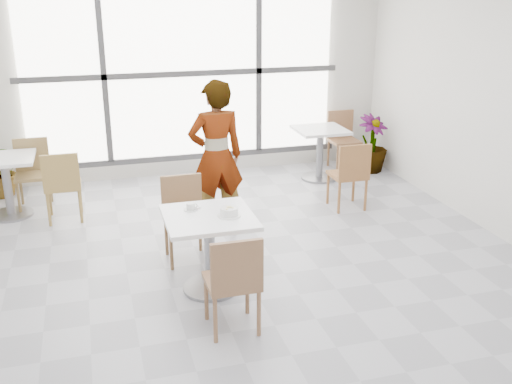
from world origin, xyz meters
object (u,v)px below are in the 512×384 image
object	(u,v)px
chair_near	(234,278)
bg_table_right	(320,146)
main_table	(209,238)
bg_chair_left_far	(33,168)
chair_far	(184,212)
bg_table_left	(6,178)
oatmeal_bowl	(229,212)
plant_left	(2,170)
plant_right	(371,144)
bg_chair_right_near	(350,172)
bg_chair_left_near	(62,182)
person	(216,157)
bg_chair_right_far	(342,135)
coffee_cup	(191,207)

from	to	relation	value
chair_near	bg_table_right	world-z (taller)	chair_near
main_table	bg_chair_left_far	distance (m)	3.27
chair_far	bg_table_left	distance (m)	2.56
main_table	oatmeal_bowl	world-z (taller)	oatmeal_bowl
plant_left	chair_far	bearing A→B (deg)	-51.33
chair_near	bg_table_right	size ratio (longest dim) A/B	1.16
plant_right	bg_table_left	bearing A→B (deg)	-174.97
bg_table_left	plant_left	bearing A→B (deg)	100.95
chair_near	bg_chair_right_near	distance (m)	3.11
bg_chair_left_near	chair_near	bearing A→B (deg)	115.39
person	bg_chair_right_near	world-z (taller)	person
oatmeal_bowl	bg_chair_left_near	size ratio (longest dim) A/B	0.24
bg_table_left	bg_chair_right_far	distance (m)	4.81
person	plant_left	bearing A→B (deg)	-41.64
oatmeal_bowl	person	distance (m)	1.50
bg_chair_left_near	bg_chair_right_far	world-z (taller)	same
bg_chair_right_near	plant_left	xyz separation A→B (m)	(-4.26, 1.75, -0.14)
bg_chair_left_near	plant_left	distance (m)	1.45
bg_table_left	bg_chair_left_near	distance (m)	0.76
main_table	bg_table_right	world-z (taller)	same
bg_chair_right_near	plant_left	bearing A→B (deg)	-22.40
chair_far	plant_right	xyz separation A→B (m)	(3.20, 2.18, -0.07)
oatmeal_bowl	bg_chair_right_near	world-z (taller)	bg_chair_right_near
chair_far	bg_table_left	bearing A→B (deg)	137.29
chair_far	coffee_cup	xyz separation A→B (m)	(-0.02, -0.59, 0.28)
chair_near	person	xyz separation A→B (m)	(0.34, 2.19, 0.37)
person	bg_table_left	distance (m)	2.63
chair_near	bg_table_left	bearing A→B (deg)	-58.19
oatmeal_bowl	main_table	bearing A→B (deg)	159.06
main_table	person	xyz separation A→B (m)	(0.38, 1.42, 0.35)
bg_table_left	bg_chair_left_far	bearing A→B (deg)	45.09
bg_table_right	bg_chair_right_far	world-z (taller)	bg_chair_right_far
coffee_cup	bg_table_right	size ratio (longest dim) A/B	0.21
plant_left	bg_table_left	bearing A→B (deg)	-79.05
main_table	bg_table_left	size ratio (longest dim) A/B	1.07
bg_table_left	bg_chair_right_near	xyz separation A→B (m)	(4.10, -0.95, 0.01)
coffee_cup	person	size ratio (longest dim) A/B	0.09
chair_far	plant_left	xyz separation A→B (m)	(-2.04, 2.54, -0.14)
chair_far	bg_chair_right_near	world-z (taller)	same
chair_near	plant_right	xyz separation A→B (m)	(3.05, 3.72, -0.07)
oatmeal_bowl	bg_chair_right_far	world-z (taller)	bg_chair_right_far
main_table	bg_chair_right_near	bearing A→B (deg)	36.42
chair_near	plant_left	bearing A→B (deg)	-61.83
bg_chair_right_near	bg_chair_right_far	xyz separation A→B (m)	(0.65, 1.72, 0.00)
bg_table_left	bg_chair_right_near	bearing A→B (deg)	-12.98
bg_chair_left_near	bg_chair_right_near	size ratio (longest dim) A/B	1.00
bg_chair_left_near	plant_right	distance (m)	4.50
person	bg_chair_right_far	size ratio (longest dim) A/B	2.01
plant_right	main_table	bearing A→B (deg)	-136.33
oatmeal_bowl	plant_right	size ratio (longest dim) A/B	0.24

